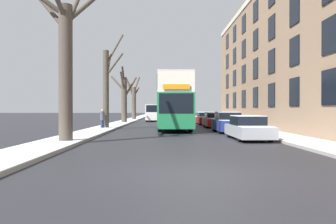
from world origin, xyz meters
TOP-DOWN VIEW (x-y plane):
  - ground_plane at (0.00, 0.00)m, footprint 320.00×320.00m
  - sidewalk_left at (-5.84, 53.00)m, footprint 2.15×130.00m
  - sidewalk_right at (5.84, 53.00)m, footprint 2.15×130.00m
  - terrace_facade_right at (11.40, 17.21)m, footprint 9.10×37.44m
  - bare_tree_left_0 at (-5.55, 7.22)m, footprint 4.35×3.49m
  - bare_tree_left_1 at (-5.63, 18.81)m, footprint 1.74×1.66m
  - bare_tree_left_2 at (-5.59, 30.35)m, footprint 3.21×2.45m
  - bare_tree_left_3 at (-5.61, 42.63)m, footprint 2.33×2.30m
  - double_decker_bus at (-0.09, 18.44)m, footprint 2.55×10.90m
  - parked_car_0 at (3.69, 9.34)m, footprint 1.76×4.48m
  - parked_car_1 at (3.69, 15.00)m, footprint 1.78×4.24m
  - parked_car_2 at (3.69, 21.29)m, footprint 1.76×3.97m
  - parked_car_3 at (3.69, 27.31)m, footprint 1.86×4.48m
  - oncoming_van at (-2.32, 37.49)m, footprint 2.08×5.34m
  - pedestrian_left_sidewalk at (-5.87, 18.15)m, footprint 0.36×0.36m

SIDE VIEW (x-z plane):
  - ground_plane at x=0.00m, z-range 0.00..0.00m
  - sidewalk_left at x=-5.84m, z-range 0.00..0.16m
  - sidewalk_right at x=5.84m, z-range 0.00..0.16m
  - parked_car_0 at x=3.69m, z-range -0.04..1.26m
  - parked_car_2 at x=3.69m, z-range -0.05..1.34m
  - parked_car_3 at x=3.69m, z-range -0.05..1.34m
  - parked_car_1 at x=3.69m, z-range -0.05..1.41m
  - pedestrian_left_sidewalk at x=-5.87m, z-range 0.08..1.74m
  - oncoming_van at x=-2.32m, z-range 0.10..2.43m
  - double_decker_bus at x=-0.09m, z-range 0.28..4.55m
  - bare_tree_left_2 at x=-5.59m, z-range -0.22..6.44m
  - bare_tree_left_3 at x=-5.61m, z-range -0.28..6.61m
  - bare_tree_left_1 at x=-5.63m, z-range -0.47..7.68m
  - bare_tree_left_0 at x=-5.55m, z-range -0.14..8.06m
  - terrace_facade_right at x=11.40m, z-range 0.00..12.15m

